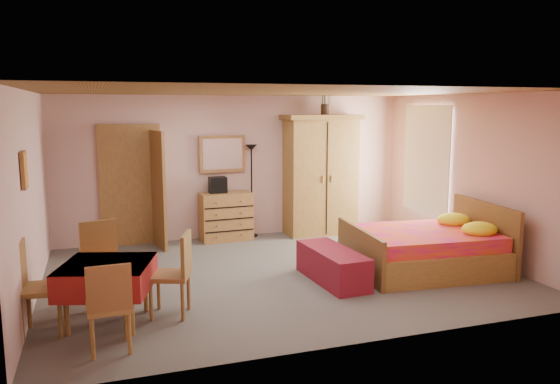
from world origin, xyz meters
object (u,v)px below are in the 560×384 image
object	(u,v)px
chair_north	(104,264)
chest_of_drawers	(226,216)
bed	(424,238)
chair_east	(170,274)
wall_mirror	(222,154)
bench	(332,265)
chair_west	(42,288)
wardrobe	(320,175)
floor_lamp	(252,191)
dining_table	(108,293)
stereo	(218,185)
sunflower_vase	(325,100)
chair_south	(109,306)

from	to	relation	value
chair_north	chest_of_drawers	bearing A→B (deg)	-141.44
bed	chair_east	world-z (taller)	bed
wall_mirror	bench	size ratio (longest dim) A/B	0.62
chair_west	chest_of_drawers	bearing A→B (deg)	146.23
wardrobe	chair_west	world-z (taller)	wardrobe
wall_mirror	chair_west	bearing A→B (deg)	-129.44
floor_lamp	dining_table	distance (m)	4.41
bed	chair_west	bearing A→B (deg)	-167.73
chair_west	bed	bearing A→B (deg)	102.82
wall_mirror	stereo	bearing A→B (deg)	-130.31
stereo	floor_lamp	distance (m)	0.68
wall_mirror	floor_lamp	distance (m)	0.87
floor_lamp	sunflower_vase	distance (m)	2.17
wall_mirror	floor_lamp	world-z (taller)	wall_mirror
chair_west	chair_east	bearing A→B (deg)	98.98
stereo	floor_lamp	size ratio (longest dim) A/B	0.18
sunflower_vase	chair_east	distance (m)	5.12
wall_mirror	chair_east	world-z (taller)	wall_mirror
chair_south	chest_of_drawers	bearing A→B (deg)	60.05
stereo	wall_mirror	bearing A→B (deg)	51.52
wall_mirror	stereo	world-z (taller)	wall_mirror
chair_north	bed	bearing A→B (deg)	166.50
bed	floor_lamp	bearing A→B (deg)	127.05
floor_lamp	dining_table	world-z (taller)	floor_lamp
stereo	bed	size ratio (longest dim) A/B	0.14
floor_lamp	bench	size ratio (longest dim) A/B	1.26
chair_west	dining_table	bearing A→B (deg)	101.07
stereo	chair_east	distance (m)	3.66
floor_lamp	chair_north	size ratio (longest dim) A/B	1.70
wardrobe	chair_north	world-z (taller)	wardrobe
chair_south	chair_north	xyz separation A→B (m)	(-0.02, 1.37, 0.04)
sunflower_vase	chair_east	xyz separation A→B (m)	(-3.35, -3.30, -2.03)
wall_mirror	dining_table	size ratio (longest dim) A/B	0.90
stereo	chest_of_drawers	bearing A→B (deg)	-20.33
stereo	sunflower_vase	distance (m)	2.54
chest_of_drawers	chair_north	size ratio (longest dim) A/B	0.91
chair_north	chair_east	xyz separation A→B (m)	(0.71, -0.62, -0.02)
floor_lamp	chair_south	size ratio (longest dim) A/B	1.85
bed	chair_south	xyz separation A→B (m)	(-4.47, -1.32, -0.03)
chest_of_drawers	wardrobe	xyz separation A→B (m)	(1.82, -0.05, 0.69)
wall_mirror	chair_west	distance (m)	4.68
floor_lamp	bench	world-z (taller)	floor_lamp
bench	chair_south	distance (m)	3.25
stereo	sunflower_vase	xyz separation A→B (m)	(2.03, -0.08, 1.51)
wall_mirror	dining_table	distance (m)	4.31
wall_mirror	floor_lamp	size ratio (longest dim) A/B	0.49
wall_mirror	bed	size ratio (longest dim) A/B	0.40
wardrobe	bench	size ratio (longest dim) A/B	1.66
floor_lamp	chair_east	world-z (taller)	floor_lamp
wardrobe	sunflower_vase	size ratio (longest dim) A/B	4.14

